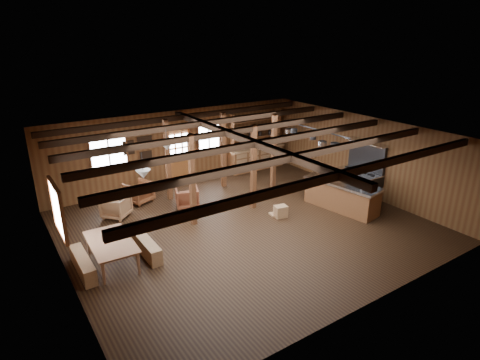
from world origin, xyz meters
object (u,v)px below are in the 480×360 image
object	(u,v)px
commercial_range	(359,179)
dining_table	(114,252)
armchair_a	(139,192)
armchair_b	(187,197)
armchair_c	(116,207)
kitchen_island	(342,195)

from	to	relation	value
commercial_range	dining_table	bearing A→B (deg)	177.29
armchair_a	armchair_b	size ratio (longest dim) A/B	1.08
armchair_a	armchair_b	world-z (taller)	armchair_a
dining_table	armchair_a	bearing A→B (deg)	-27.22
commercial_range	armchair_a	xyz separation A→B (m)	(-6.64, 3.80, -0.28)
armchair_b	armchair_c	world-z (taller)	armchair_c
commercial_range	armchair_b	world-z (taller)	commercial_range
commercial_range	armchair_c	bearing A→B (deg)	158.25
armchair_a	armchair_b	bearing A→B (deg)	110.89
commercial_range	kitchen_island	bearing A→B (deg)	-162.66
commercial_range	armchair_c	distance (m)	8.24
dining_table	armchair_b	world-z (taller)	armchair_b
dining_table	armchair_b	bearing A→B (deg)	-53.62
kitchen_island	dining_table	world-z (taller)	kitchen_island
armchair_a	kitchen_island	bearing A→B (deg)	119.82
armchair_c	armchair_b	bearing A→B (deg)	-145.53
armchair_a	armchair_c	distance (m)	1.26
kitchen_island	armchair_b	size ratio (longest dim) A/B	3.52
kitchen_island	armchair_b	world-z (taller)	kitchen_island
armchair_a	armchair_c	xyz separation A→B (m)	(-1.01, -0.75, -0.02)
commercial_range	armchair_b	xyz separation A→B (m)	(-5.45, 2.52, -0.30)
commercial_range	armchair_c	world-z (taller)	commercial_range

